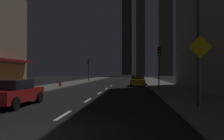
# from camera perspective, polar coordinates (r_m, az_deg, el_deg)

# --- Properties ---
(ground_plane) EXTENTS (78.00, 136.00, 0.10)m
(ground_plane) POSITION_cam_1_polar(r_m,az_deg,el_deg) (38.35, 0.93, -3.42)
(ground_plane) COLOR black
(sidewalk_right) EXTENTS (4.00, 76.00, 0.15)m
(sidewalk_right) POSITION_cam_1_polar(r_m,az_deg,el_deg) (38.44, 11.41, -3.22)
(sidewalk_right) COLOR #605E59
(sidewalk_right) RESTS_ON ground
(sidewalk_left) EXTENTS (4.00, 76.00, 0.15)m
(sidewalk_left) POSITION_cam_1_polar(r_m,az_deg,el_deg) (39.51, -9.26, -3.15)
(sidewalk_left) COLOR #605E59
(sidewalk_left) RESTS_ON ground
(lane_marking_center) EXTENTS (0.16, 28.20, 0.01)m
(lane_marking_center) POSITION_cam_1_polar(r_m,az_deg,el_deg) (17.54, -4.47, -6.64)
(lane_marking_center) COLOR silver
(lane_marking_center) RESTS_ON ground
(skyscraper_distant_tall) EXTENTS (6.67, 5.73, 52.13)m
(skyscraper_distant_tall) POSITION_cam_1_polar(r_m,az_deg,el_deg) (156.51, 3.84, 8.33)
(skyscraper_distant_tall) COLOR #3B382C
(skyscraper_distant_tall) RESTS_ON ground
(skyscraper_distant_mid) EXTENTS (5.83, 7.08, 71.57)m
(skyscraper_distant_mid) POSITION_cam_1_polar(r_m,az_deg,el_deg) (154.63, 7.24, 12.11)
(skyscraper_distant_mid) COLOR #4B4838
(skyscraper_distant_mid) RESTS_ON ground
(skyscraper_distant_short) EXTENTS (6.28, 7.29, 63.51)m
(skyscraper_distant_short) POSITION_cam_1_polar(r_m,az_deg,el_deg) (122.73, 13.50, 13.55)
(skyscraper_distant_short) COLOR #5C5745
(skyscraper_distant_short) RESTS_ON ground
(car_parked_near) EXTENTS (1.98, 4.24, 1.45)m
(car_parked_near) POSITION_cam_1_polar(r_m,az_deg,el_deg) (13.47, -24.02, -5.29)
(car_parked_near) COLOR #B21919
(car_parked_near) RESTS_ON ground
(car_parked_far) EXTENTS (1.98, 4.24, 1.45)m
(car_parked_far) POSITION_cam_1_polar(r_m,az_deg,el_deg) (30.40, 6.56, -2.67)
(car_parked_far) COLOR gold
(car_parked_far) RESTS_ON ground
(fire_hydrant_far_left) EXTENTS (0.42, 0.30, 0.65)m
(fire_hydrant_far_left) POSITION_cam_1_polar(r_m,az_deg,el_deg) (28.04, -13.11, -3.43)
(fire_hydrant_far_left) COLOR red
(fire_hydrant_far_left) RESTS_ON sidewalk_left
(traffic_light_near_right) EXTENTS (0.32, 0.48, 4.20)m
(traffic_light_near_right) POSITION_cam_1_polar(r_m,az_deg,el_deg) (22.16, 11.92, 2.89)
(traffic_light_near_right) COLOR #2D2D2D
(traffic_light_near_right) RESTS_ON sidewalk_right
(traffic_light_far_left) EXTENTS (0.32, 0.48, 4.20)m
(traffic_light_far_left) POSITION_cam_1_polar(r_m,az_deg,el_deg) (42.89, -6.02, 1.22)
(traffic_light_far_left) COLOR #2D2D2D
(traffic_light_far_left) RESTS_ON sidewalk_left
(street_lamp_right) EXTENTS (1.96, 0.56, 6.58)m
(street_lamp_right) POSITION_cam_1_polar(r_m,az_deg,el_deg) (12.15, 17.13, 14.76)
(street_lamp_right) COLOR #38383D
(street_lamp_right) RESTS_ON sidewalk_right
(pedestrian_crossing_sign) EXTENTS (0.91, 0.08, 3.15)m
(pedestrian_crossing_sign) POSITION_cam_1_polar(r_m,az_deg,el_deg) (9.35, 21.62, 0.42)
(pedestrian_crossing_sign) COLOR slate
(pedestrian_crossing_sign) RESTS_ON sidewalk_right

